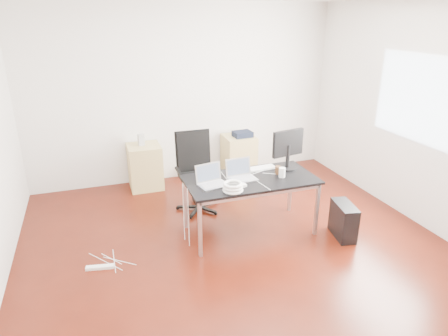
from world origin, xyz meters
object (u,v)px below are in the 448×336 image
object	(u,v)px
desk	(251,182)
pc_tower	(343,220)
filing_cabinet_left	(145,167)
filing_cabinet_right	(239,156)
office_chair	(196,168)

from	to	relation	value
desk	pc_tower	world-z (taller)	desk
desk	filing_cabinet_left	bearing A→B (deg)	119.65
desk	filing_cabinet_right	xyz separation A→B (m)	(0.55, 1.83, -0.33)
filing_cabinet_left	pc_tower	world-z (taller)	filing_cabinet_left
office_chair	pc_tower	distance (m)	2.08
filing_cabinet_right	desk	bearing A→B (deg)	-106.67
desk	filing_cabinet_right	distance (m)	1.94
office_chair	filing_cabinet_right	distance (m)	1.40
filing_cabinet_left	desk	bearing A→B (deg)	-60.35
filing_cabinet_right	pc_tower	distance (m)	2.38
office_chair	filing_cabinet_right	size ratio (longest dim) A/B	1.54
office_chair	desk	bearing A→B (deg)	-62.43
filing_cabinet_right	pc_tower	xyz separation A→B (m)	(0.50, -2.33, -0.13)
office_chair	filing_cabinet_right	xyz separation A→B (m)	(1.00, 0.95, -0.26)
filing_cabinet_left	pc_tower	bearing A→B (deg)	-48.07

